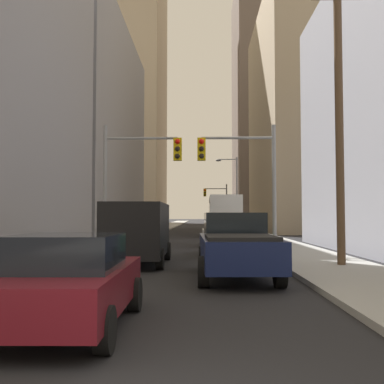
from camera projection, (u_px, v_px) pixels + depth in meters
The scene contains 17 objects.
sidewalk_left at pixel (154, 230), 53.29m from camera, with size 3.34×160.00×0.15m, color #9E9E99.
sidewalk_right at pixel (240, 230), 53.07m from camera, with size 3.34×160.00×0.15m, color #9E9E99.
city_bus at pixel (224, 214), 40.78m from camera, with size 2.67×11.52×3.40m.
pickup_truck_navy at pixel (236, 246), 13.40m from camera, with size 2.20×5.46×1.90m.
cargo_van_black at pixel (138, 230), 17.05m from camera, with size 2.16×5.25×2.26m.
sedan_maroon at pixel (69, 281), 7.37m from camera, with size 1.95×4.23×1.52m.
sedan_green at pixel (227, 238), 20.82m from camera, with size 1.95×4.25×1.52m.
sedan_white at pixel (218, 233), 27.12m from camera, with size 1.95×4.23×1.52m.
traffic_signal_near_left at pixel (138, 167), 21.26m from camera, with size 3.66×0.44×6.00m.
traffic_signal_near_right at pixel (241, 167), 21.16m from camera, with size 3.62×0.44×6.00m.
traffic_signal_far_right at pixel (217, 199), 62.10m from camera, with size 3.22×0.44×6.00m.
utility_pole_right at pixel (339, 103), 15.80m from camera, with size 2.20×0.28×10.80m.
street_lamp_right at pixel (234, 188), 44.98m from camera, with size 2.17×0.32×7.50m.
building_left_mid_office at pixel (45, 129), 49.74m from camera, with size 17.82×29.00×22.20m, color #93939E.
building_left_far_tower at pixel (118, 83), 95.18m from camera, with size 18.58×24.51×58.36m, color tan.
building_right_mid_block at pixel (364, 120), 53.62m from camera, with size 24.58×23.66×25.89m, color tan.
building_right_far_highrise at pixel (288, 104), 94.41m from camera, with size 21.90×21.59×49.21m, color #66564C.
Camera 1 is at (0.60, -3.33, 1.83)m, focal length 42.95 mm.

